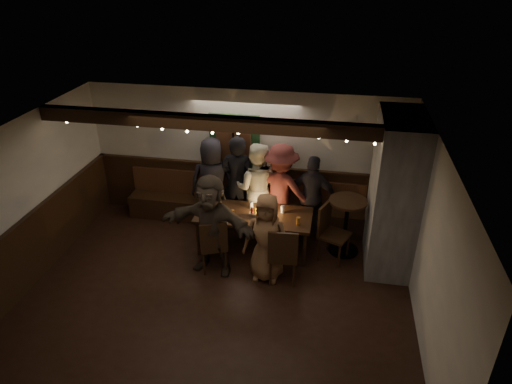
% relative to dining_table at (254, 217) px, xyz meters
% --- Properties ---
extents(room, '(6.02, 5.01, 2.62)m').
position_rel_dining_table_xyz_m(room, '(0.71, 0.02, 0.42)').
color(room, black).
rests_on(room, ground).
extents(dining_table, '(2.01, 0.86, 0.87)m').
position_rel_dining_table_xyz_m(dining_table, '(0.00, 0.00, 0.00)').
color(dining_table, black).
rests_on(dining_table, ground).
extents(chair_near_left, '(0.58, 0.58, 0.98)m').
position_rel_dining_table_xyz_m(chair_near_left, '(-0.53, -0.75, -0.10)').
color(chair_near_left, black).
rests_on(chair_near_left, ground).
extents(chair_near_right, '(0.50, 0.50, 1.03)m').
position_rel_dining_table_xyz_m(chair_near_right, '(0.62, -0.86, -0.08)').
color(chair_near_right, black).
rests_on(chair_near_right, ground).
extents(chair_end, '(0.61, 0.61, 1.03)m').
position_rel_dining_table_xyz_m(chair_end, '(1.32, -0.01, -0.08)').
color(chair_end, black).
rests_on(chair_end, ground).
extents(high_top, '(0.65, 0.65, 1.04)m').
position_rel_dining_table_xyz_m(high_top, '(1.59, 0.22, -0.00)').
color(high_top, black).
rests_on(high_top, ground).
extents(person_a, '(0.96, 0.73, 1.76)m').
position_rel_dining_table_xyz_m(person_a, '(-0.94, 0.77, 0.22)').
color(person_a, black).
rests_on(person_a, ground).
extents(person_b, '(0.69, 0.46, 1.86)m').
position_rel_dining_table_xyz_m(person_b, '(-0.44, 0.73, 0.27)').
color(person_b, black).
rests_on(person_b, ground).
extents(person_c, '(0.87, 0.69, 1.75)m').
position_rel_dining_table_xyz_m(person_c, '(-0.09, 0.70, 0.22)').
color(person_c, silver).
rests_on(person_c, ground).
extents(person_d, '(1.25, 0.86, 1.78)m').
position_rel_dining_table_xyz_m(person_d, '(0.38, 0.67, 0.23)').
color(person_d, '#5C2524').
rests_on(person_d, ground).
extents(person_e, '(0.98, 0.54, 1.59)m').
position_rel_dining_table_xyz_m(person_e, '(0.97, 0.68, 0.14)').
color(person_e, '#232129').
rests_on(person_e, ground).
extents(person_f, '(1.68, 0.80, 1.74)m').
position_rel_dining_table_xyz_m(person_f, '(-0.57, -0.71, 0.22)').
color(person_f, '#3E3329').
rests_on(person_f, ground).
extents(person_g, '(0.76, 0.51, 1.52)m').
position_rel_dining_table_xyz_m(person_g, '(0.34, -0.75, 0.10)').
color(person_g, '#906340').
rests_on(person_g, ground).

